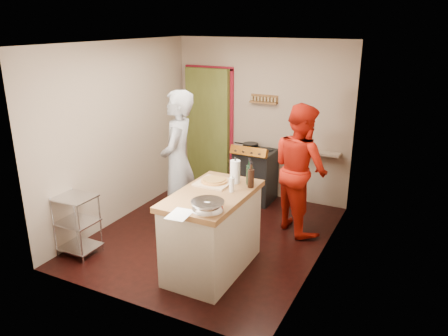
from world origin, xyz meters
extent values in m
plane|color=black|center=(0.00, 0.00, 0.00)|extent=(3.50, 3.50, 0.00)
cube|color=gray|center=(0.00, 1.75, 1.30)|extent=(3.00, 0.04, 2.60)
cube|color=#565B23|center=(-0.95, 1.80, 1.05)|extent=(0.80, 0.40, 2.10)
cube|color=maroon|center=(-1.37, 1.73, 1.05)|extent=(0.06, 0.06, 2.10)
cube|color=maroon|center=(-0.53, 1.73, 1.05)|extent=(0.06, 0.06, 2.10)
cube|color=maroon|center=(-0.95, 1.73, 2.10)|extent=(0.90, 0.06, 0.06)
cube|color=brown|center=(0.05, 1.70, 1.60)|extent=(0.46, 0.09, 0.03)
cube|color=brown|center=(0.05, 1.74, 1.66)|extent=(0.46, 0.02, 0.12)
cube|color=olive|center=(0.05, 1.70, 1.66)|extent=(0.42, 0.04, 0.07)
cube|color=gray|center=(0.95, 1.65, 0.90)|extent=(0.80, 0.18, 0.04)
cube|color=black|center=(0.75, 1.65, 1.02)|extent=(0.10, 0.14, 0.22)
cube|color=gray|center=(-1.50, 0.00, 1.30)|extent=(0.04, 3.50, 2.60)
cube|color=gray|center=(1.50, 0.00, 1.30)|extent=(0.04, 3.50, 2.60)
cube|color=white|center=(0.00, 0.00, 2.61)|extent=(3.00, 3.50, 0.02)
cube|color=black|center=(0.05, 1.43, 0.40)|extent=(0.60, 0.55, 0.80)
cube|color=black|center=(0.05, 1.43, 0.83)|extent=(0.60, 0.55, 0.06)
cube|color=#975316|center=(0.05, 1.15, 0.92)|extent=(0.60, 0.15, 0.17)
cylinder|color=black|center=(-0.10, 1.56, 0.91)|extent=(0.26, 0.26, 0.05)
cylinder|color=silver|center=(-1.50, -1.38, 0.40)|extent=(0.02, 0.02, 0.80)
cylinder|color=silver|center=(-1.06, -1.38, 0.40)|extent=(0.02, 0.02, 0.80)
cylinder|color=silver|center=(-1.50, -1.02, 0.40)|extent=(0.02, 0.02, 0.80)
cylinder|color=silver|center=(-1.06, -1.02, 0.40)|extent=(0.02, 0.02, 0.80)
cube|color=silver|center=(-1.28, -1.20, 0.10)|extent=(0.48, 0.40, 0.02)
cube|color=silver|center=(-1.28, -1.20, 0.45)|extent=(0.48, 0.40, 0.02)
cube|color=silver|center=(-1.28, -1.20, 0.78)|extent=(0.48, 0.40, 0.02)
cube|color=beige|center=(0.42, -0.76, 0.46)|extent=(0.71, 1.25, 0.93)
cube|color=brown|center=(0.42, -0.76, 0.96)|extent=(0.78, 1.31, 0.06)
cube|color=tan|center=(0.31, -0.48, 1.00)|extent=(0.40, 0.40, 0.02)
cylinder|color=gold|center=(0.31, -0.48, 1.03)|extent=(0.32, 0.32, 0.02)
ellipsoid|color=silver|center=(0.62, -1.22, 1.05)|extent=(0.35, 0.35, 0.11)
cylinder|color=white|center=(0.52, -0.34, 1.13)|extent=(0.12, 0.12, 0.28)
cylinder|color=silver|center=(0.61, -0.62, 1.08)|extent=(0.06, 0.06, 0.17)
cube|color=white|center=(0.41, -1.42, 0.99)|extent=(0.24, 0.32, 0.00)
cylinder|color=black|center=(0.67, -0.27, 1.15)|extent=(0.08, 0.08, 0.31)
cylinder|color=black|center=(0.75, -0.40, 1.15)|extent=(0.08, 0.08, 0.31)
cylinder|color=black|center=(0.70, -0.33, 1.15)|extent=(0.08, 0.08, 0.31)
imported|color=#A5A5AA|center=(-0.52, 0.00, 1.00)|extent=(0.68, 0.84, 1.99)
imported|color=#B61A0C|center=(1.00, 0.75, 0.91)|extent=(1.12, 1.09, 1.82)
camera|label=1|loc=(2.62, -4.82, 2.87)|focal=35.00mm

